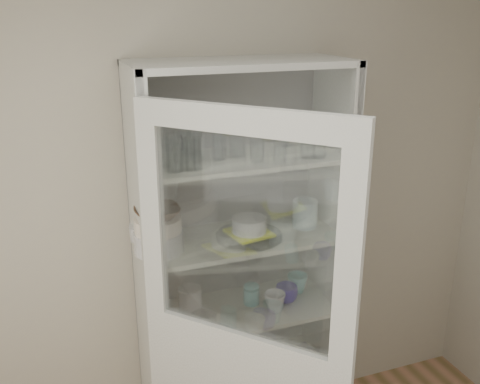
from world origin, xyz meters
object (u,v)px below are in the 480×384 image
object	(u,v)px
plate_stack_front	(159,241)
mug_teal	(297,283)
yellow_trivet	(249,233)
white_canister	(190,300)
goblet_0	(196,138)
plate_stack_back	(153,230)
goblet_1	(232,133)
mug_blue	(286,294)
goblet_2	(288,131)
grey_bowl_stack	(305,214)
white_ramekin	(249,225)
measuring_cups	(202,318)
cream_dish	(198,381)
terracotta_bowl	(157,213)
tin_box	(299,357)
cream_bowl	(158,225)
teal_jar	(251,295)
glass_platter	(249,236)
goblet_3	(309,128)
mug_white	(275,302)
pantry_cabinet	(236,287)
cupboard_door	(242,380)

from	to	relation	value
plate_stack_front	mug_teal	xyz separation A→B (m)	(0.75, 0.08, -0.40)
yellow_trivet	white_canister	xyz separation A→B (m)	(-0.28, 0.08, -0.36)
goblet_0	plate_stack_back	size ratio (longest dim) A/B	0.76
goblet_1	plate_stack_back	size ratio (longest dim) A/B	0.82
mug_blue	mug_teal	bearing A→B (deg)	60.88
goblet_2	mug_blue	world-z (taller)	goblet_2
goblet_2	grey_bowl_stack	world-z (taller)	goblet_2
white_ramekin	measuring_cups	world-z (taller)	white_ramekin
goblet_1	cream_dish	distance (m)	1.29
white_ramekin	measuring_cups	xyz separation A→B (m)	(-0.25, -0.03, -0.45)
plate_stack_front	terracotta_bowl	size ratio (longest dim) A/B	1.09
cream_dish	tin_box	size ratio (longest dim) A/B	1.14
cream_bowl	yellow_trivet	xyz separation A→B (m)	(0.44, -0.00, -0.11)
grey_bowl_stack	teal_jar	bearing A→B (deg)	175.74
teal_jar	glass_platter	bearing A→B (deg)	-123.70
glass_platter	mug_blue	bearing A→B (deg)	1.53
goblet_3	measuring_cups	size ratio (longest dim) A/B	1.54
plate_stack_back	mug_blue	distance (m)	0.77
teal_jar	white_canister	bearing A→B (deg)	175.67
mug_white	yellow_trivet	bearing A→B (deg)	175.40
cream_bowl	white_canister	xyz separation A→B (m)	(0.16, 0.08, -0.46)
yellow_trivet	mug_blue	distance (m)	0.43
mug_blue	terracotta_bowl	bearing A→B (deg)	-155.14
grey_bowl_stack	mug_teal	size ratio (longest dim) A/B	1.29
goblet_3	plate_stack_front	distance (m)	0.94
goblet_1	mug_white	size ratio (longest dim) A/B	1.69
pantry_cabinet	plate_stack_back	distance (m)	0.54
goblet_0	plate_stack_front	xyz separation A→B (m)	(-0.22, -0.12, -0.44)
grey_bowl_stack	teal_jar	world-z (taller)	grey_bowl_stack
goblet_3	glass_platter	xyz separation A→B (m)	(-0.38, -0.15, -0.47)
goblet_3	white_ramekin	size ratio (longest dim) A/B	0.99
cream_dish	cupboard_door	bearing A→B (deg)	-84.89
cupboard_door	mug_white	world-z (taller)	cupboard_door
plate_stack_back	terracotta_bowl	world-z (taller)	terracotta_bowl
white_ramekin	terracotta_bowl	bearing A→B (deg)	179.92
glass_platter	measuring_cups	distance (m)	0.46
pantry_cabinet	white_ramekin	size ratio (longest dim) A/B	12.66
yellow_trivet	goblet_2	bearing A→B (deg)	28.61
cupboard_door	teal_jar	world-z (taller)	cupboard_door
pantry_cabinet	glass_platter	xyz separation A→B (m)	(0.03, -0.10, 0.33)
mug_white	cream_dish	xyz separation A→B (m)	(-0.39, 0.06, -0.42)
mug_white	cream_dish	distance (m)	0.58
teal_jar	mug_white	bearing A→B (deg)	-53.00
cupboard_door	mug_teal	size ratio (longest dim) A/B	18.40
glass_platter	grey_bowl_stack	world-z (taller)	grey_bowl_stack
tin_box	goblet_0	bearing A→B (deg)	167.80
grey_bowl_stack	mug_white	distance (m)	0.47
goblet_0	grey_bowl_stack	distance (m)	0.68
white_canister	plate_stack_back	bearing A→B (deg)	149.76
mug_white	measuring_cups	size ratio (longest dim) A/B	1.01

